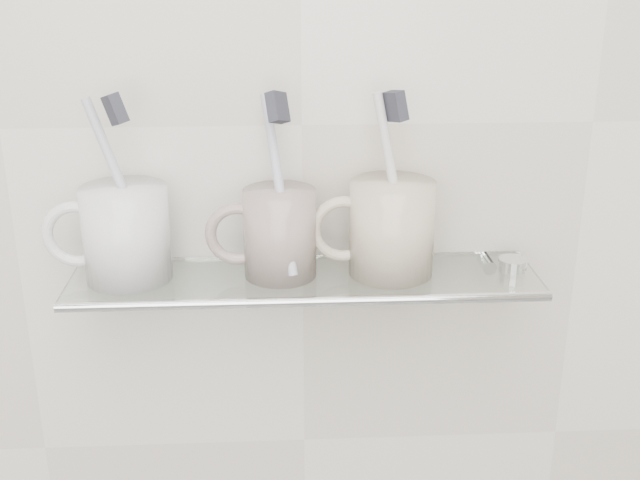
{
  "coord_description": "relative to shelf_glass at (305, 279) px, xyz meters",
  "views": [
    {
      "loc": [
        -0.03,
        0.25,
        1.44
      ],
      "look_at": [
        0.02,
        1.04,
        1.14
      ],
      "focal_mm": 45.0,
      "sensor_mm": 36.0,
      "label": 1
    }
  ],
  "objects": [
    {
      "name": "toothbrush_right",
      "position": [
        0.09,
        0.0,
        0.1
      ],
      "size": [
        0.05,
        0.02,
        0.19
      ],
      "primitive_type": "cylinder",
      "rotation": [
        -0.14,
        -0.15,
        0.5
      ],
      "color": "silver",
      "rests_on": "mug_right"
    },
    {
      "name": "bristles_right",
      "position": [
        0.09,
        0.0,
        0.19
      ],
      "size": [
        0.03,
        0.03,
        0.03
      ],
      "primitive_type": "cube",
      "rotation": [
        -0.14,
        -0.15,
        0.5
      ],
      "color": "#282932",
      "rests_on": "toothbrush_right"
    },
    {
      "name": "bracket_right",
      "position": [
        0.21,
        0.05,
        -0.01
      ],
      "size": [
        0.02,
        0.03,
        0.02
      ],
      "primitive_type": "cylinder",
      "rotation": [
        1.57,
        0.0,
        0.0
      ],
      "color": "silver",
      "rests_on": "wall_back"
    },
    {
      "name": "shelf_rail",
      "position": [
        0.0,
        -0.06,
        0.0
      ],
      "size": [
        0.5,
        0.01,
        0.01
      ],
      "primitive_type": "cylinder",
      "rotation": [
        0.0,
        1.57,
        0.0
      ],
      "color": "silver",
      "rests_on": "shelf_glass"
    },
    {
      "name": "mug_left_handle",
      "position": [
        -0.24,
        0.0,
        0.05
      ],
      "size": [
        0.07,
        0.01,
        0.07
      ],
      "primitive_type": "torus",
      "rotation": [
        1.57,
        0.0,
        0.0
      ],
      "color": "white",
      "rests_on": "mug_left"
    },
    {
      "name": "chrome_cap",
      "position": [
        0.23,
        0.0,
        0.01
      ],
      "size": [
        0.03,
        0.03,
        0.01
      ],
      "primitive_type": "cylinder",
      "color": "silver",
      "rests_on": "shelf_glass"
    },
    {
      "name": "toothbrush_left",
      "position": [
        -0.19,
        0.0,
        0.1
      ],
      "size": [
        0.07,
        0.03,
        0.18
      ],
      "primitive_type": "cylinder",
      "rotation": [
        -0.27,
        -0.21,
        0.62
      ],
      "color": "#ABA6BD",
      "rests_on": "mug_left"
    },
    {
      "name": "wall_back",
      "position": [
        0.0,
        0.06,
        0.15
      ],
      "size": [
        2.5,
        0.0,
        2.5
      ],
      "primitive_type": "plane",
      "rotation": [
        1.57,
        0.0,
        0.0
      ],
      "color": "beige",
      "rests_on": "ground"
    },
    {
      "name": "shelf_glass",
      "position": [
        0.0,
        0.0,
        0.0
      ],
      "size": [
        0.5,
        0.12,
        0.01
      ],
      "primitive_type": "cube",
      "color": "silver",
      "rests_on": "wall_back"
    },
    {
      "name": "mug_center_handle",
      "position": [
        -0.07,
        0.0,
        0.05
      ],
      "size": [
        0.07,
        0.01,
        0.07
      ],
      "primitive_type": "torus",
      "rotation": [
        1.57,
        0.0,
        0.0
      ],
      "color": "silver",
      "rests_on": "mug_center"
    },
    {
      "name": "mug_right",
      "position": [
        0.09,
        0.0,
        0.05
      ],
      "size": [
        0.12,
        0.12,
        0.1
      ],
      "primitive_type": "cylinder",
      "rotation": [
        0.0,
        0.0,
        0.44
      ],
      "color": "beige",
      "rests_on": "shelf_glass"
    },
    {
      "name": "toothbrush_center",
      "position": [
        -0.03,
        0.0,
        0.1
      ],
      "size": [
        0.04,
        0.09,
        0.18
      ],
      "primitive_type": "cylinder",
      "rotation": [
        -0.27,
        -0.34,
        -0.55
      ],
      "color": "#A5A3C6",
      "rests_on": "mug_center"
    },
    {
      "name": "bristles_center",
      "position": [
        -0.03,
        0.0,
        0.19
      ],
      "size": [
        0.03,
        0.03,
        0.04
      ],
      "primitive_type": "cube",
      "rotation": [
        -0.27,
        -0.34,
        -0.55
      ],
      "color": "#282932",
      "rests_on": "toothbrush_center"
    },
    {
      "name": "mug_right_handle",
      "position": [
        0.04,
        0.0,
        0.05
      ],
      "size": [
        0.07,
        0.01,
        0.07
      ],
      "primitive_type": "torus",
      "rotation": [
        1.57,
        0.0,
        0.0
      ],
      "color": "beige",
      "rests_on": "mug_right"
    },
    {
      "name": "mug_center",
      "position": [
        -0.03,
        0.0,
        0.05
      ],
      "size": [
        0.08,
        0.08,
        0.09
      ],
      "primitive_type": "cylinder",
      "rotation": [
        0.0,
        0.0,
        0.1
      ],
      "color": "silver",
      "rests_on": "shelf_glass"
    },
    {
      "name": "mug_left",
      "position": [
        -0.19,
        0.0,
        0.05
      ],
      "size": [
        0.12,
        0.12,
        0.1
      ],
      "primitive_type": "cylinder",
      "rotation": [
        0.0,
        0.0,
        -0.38
      ],
      "color": "white",
      "rests_on": "shelf_glass"
    },
    {
      "name": "bracket_left",
      "position": [
        -0.21,
        0.05,
        -0.01
      ],
      "size": [
        0.02,
        0.03,
        0.02
      ],
      "primitive_type": "cylinder",
      "rotation": [
        1.57,
        0.0,
        0.0
      ],
      "color": "silver",
      "rests_on": "wall_back"
    },
    {
      "name": "bristles_left",
      "position": [
        -0.19,
        0.0,
        0.19
      ],
      "size": [
        0.03,
        0.03,
        0.04
      ],
      "primitive_type": "cube",
      "rotation": [
        -0.27,
        -0.21,
        0.62
      ],
      "color": "#282932",
      "rests_on": "toothbrush_left"
    }
  ]
}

